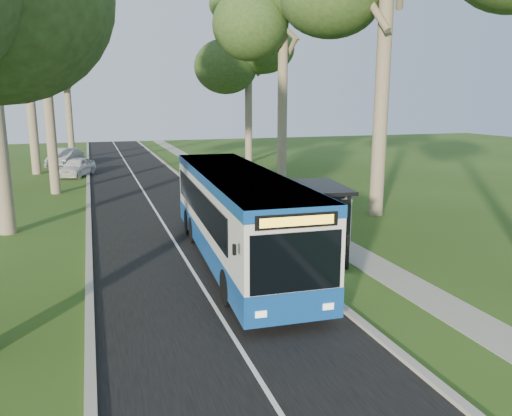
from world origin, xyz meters
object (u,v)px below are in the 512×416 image
(bus, at_px, (237,216))
(bus_stop_sign, at_px, (279,212))
(bus_shelter, at_px, (328,209))
(car_silver, at_px, (65,158))
(car_white, at_px, (77,167))
(litter_bin, at_px, (283,225))

(bus, height_order, bus_stop_sign, bus)
(bus_shelter, bearing_deg, bus, 170.13)
(bus_stop_sign, relative_size, car_silver, 0.50)
(bus, xyz_separation_m, bus_shelter, (3.18, -1.06, 0.26))
(bus_stop_sign, xyz_separation_m, bus_shelter, (1.20, -1.93, 0.42))
(bus_stop_sign, height_order, car_white, bus_stop_sign)
(bus_stop_sign, bearing_deg, bus, -179.36)
(bus, distance_m, litter_bin, 4.57)
(litter_bin, bearing_deg, bus, -134.50)
(litter_bin, distance_m, car_silver, 29.64)
(bus_stop_sign, relative_size, litter_bin, 2.98)
(litter_bin, bearing_deg, bus_shelter, -88.40)
(bus_shelter, relative_size, car_white, 0.81)
(bus_shelter, bearing_deg, litter_bin, 100.14)
(car_silver, bearing_deg, bus_stop_sign, -55.46)
(bus_stop_sign, distance_m, litter_bin, 2.76)
(bus_shelter, bearing_deg, bus_stop_sign, 130.42)
(car_white, bearing_deg, bus_stop_sign, -49.38)
(car_silver, bearing_deg, litter_bin, -52.18)
(bus_shelter, xyz_separation_m, car_silver, (-10.43, 31.97, -1.19))
(bus_stop_sign, height_order, litter_bin, bus_stop_sign)
(bus, relative_size, litter_bin, 14.96)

